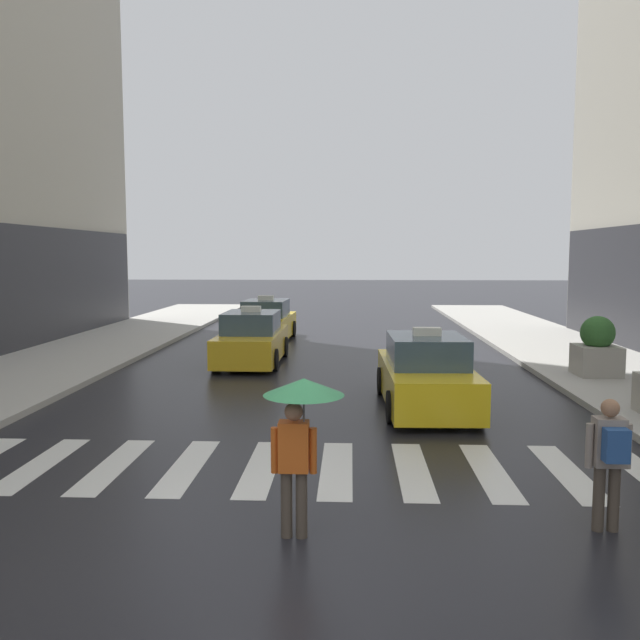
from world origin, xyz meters
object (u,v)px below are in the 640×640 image
taxi_lead (426,375)px  taxi_second (252,340)px  pedestrian_with_umbrella (300,414)px  taxi_third (266,323)px  pedestrian_with_backpack (609,455)px  planter_mid_block (597,348)px

taxi_lead → taxi_second: size_ratio=1.01×
taxi_lead → taxi_second: same height
pedestrian_with_umbrella → taxi_third: bearing=98.7°
pedestrian_with_umbrella → taxi_lead: bearing=71.6°
taxi_second → taxi_lead: bearing=-50.3°
taxi_lead → pedestrian_with_umbrella: bearing=-108.4°
taxi_third → pedestrian_with_backpack: size_ratio=2.79×
taxi_second → taxi_third: (-0.23, 5.26, 0.00)m
pedestrian_with_umbrella → pedestrian_with_backpack: (3.73, 0.33, -0.54)m
taxi_lead → taxi_third: 12.04m
pedestrian_with_umbrella → pedestrian_with_backpack: bearing=5.1°
taxi_second → pedestrian_with_umbrella: pedestrian_with_umbrella is taller
taxi_third → pedestrian_with_backpack: (6.44, -17.40, 0.25)m
pedestrian_with_umbrella → planter_mid_block: size_ratio=1.21×
taxi_second → pedestrian_with_umbrella: size_ratio=2.34×
taxi_lead → pedestrian_with_umbrella: size_ratio=2.36×
pedestrian_with_umbrella → pedestrian_with_backpack: size_ratio=1.18×
taxi_second → planter_mid_block: size_ratio=2.84×
taxi_third → taxi_lead: bearing=-65.6°
taxi_lead → taxi_third: size_ratio=1.00×
planter_mid_block → taxi_third: bearing=142.6°
pedestrian_with_umbrella → planter_mid_block: bearing=54.6°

